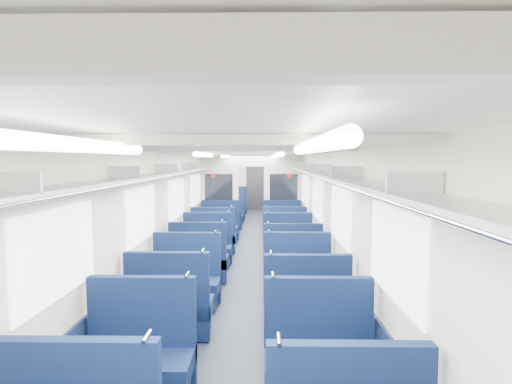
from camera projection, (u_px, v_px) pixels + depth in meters
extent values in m
cube|color=black|center=(248.00, 262.00, 8.60)|extent=(2.80, 18.00, 0.01)
cube|color=silver|center=(248.00, 152.00, 8.41)|extent=(2.80, 18.00, 0.01)
cube|color=#BDB7A9|center=(182.00, 208.00, 8.52)|extent=(0.02, 18.00, 2.35)
cube|color=#111B38|center=(183.00, 246.00, 8.59)|extent=(0.03, 17.90, 0.70)
cube|color=#BDB7A9|center=(314.00, 208.00, 8.48)|extent=(0.02, 18.00, 2.35)
cube|color=#111B38|center=(313.00, 246.00, 8.55)|extent=(0.03, 17.90, 0.70)
cube|color=#BDB7A9|center=(255.00, 183.00, 17.47)|extent=(2.80, 0.02, 2.35)
cube|color=#B2B5BA|center=(190.00, 170.00, 8.46)|extent=(0.34, 17.40, 0.04)
cylinder|color=silver|center=(198.00, 171.00, 8.45)|extent=(0.02, 17.40, 0.02)
cube|color=#B2B5BA|center=(14.00, 183.00, 2.47)|extent=(0.34, 0.03, 0.14)
cube|color=#B2B5BA|center=(125.00, 172.00, 4.46)|extent=(0.34, 0.03, 0.14)
cube|color=#B2B5BA|center=(167.00, 168.00, 6.46)|extent=(0.34, 0.03, 0.14)
cube|color=#B2B5BA|center=(190.00, 166.00, 8.45)|extent=(0.34, 0.03, 0.14)
cube|color=#B2B5BA|center=(204.00, 165.00, 10.44)|extent=(0.34, 0.03, 0.14)
cube|color=#B2B5BA|center=(213.00, 164.00, 12.44)|extent=(0.34, 0.03, 0.14)
cube|color=#B2B5BA|center=(220.00, 163.00, 14.43)|extent=(0.34, 0.03, 0.14)
cube|color=#B2B5BA|center=(225.00, 163.00, 16.42)|extent=(0.34, 0.03, 0.14)
cube|color=#B2B5BA|center=(306.00, 170.00, 8.42)|extent=(0.34, 17.40, 0.04)
cylinder|color=silver|center=(298.00, 171.00, 8.42)|extent=(0.02, 17.40, 0.02)
cube|color=#B2B5BA|center=(414.00, 183.00, 2.43)|extent=(0.34, 0.03, 0.14)
cube|color=#B2B5BA|center=(346.00, 172.00, 4.42)|extent=(0.34, 0.03, 0.14)
cube|color=#B2B5BA|center=(320.00, 168.00, 6.42)|extent=(0.34, 0.03, 0.14)
cube|color=#B2B5BA|center=(306.00, 166.00, 8.41)|extent=(0.34, 0.03, 0.14)
cube|color=#B2B5BA|center=(298.00, 165.00, 10.40)|extent=(0.34, 0.03, 0.14)
cube|color=#B2B5BA|center=(292.00, 164.00, 12.40)|extent=(0.34, 0.03, 0.14)
cube|color=#B2B5BA|center=(288.00, 163.00, 14.39)|extent=(0.34, 0.03, 0.14)
cube|color=#B2B5BA|center=(285.00, 163.00, 16.38)|extent=(0.34, 0.03, 0.14)
cube|color=white|center=(58.00, 253.00, 3.32)|extent=(0.02, 1.30, 0.75)
cube|color=white|center=(141.00, 215.00, 5.61)|extent=(0.02, 1.30, 0.75)
cube|color=white|center=(177.00, 199.00, 7.90)|extent=(0.02, 1.30, 0.75)
cube|color=white|center=(196.00, 190.00, 10.20)|extent=(0.02, 1.30, 0.75)
cube|color=white|center=(210.00, 183.00, 12.99)|extent=(0.02, 1.30, 0.75)
cube|color=white|center=(218.00, 180.00, 15.28)|extent=(0.02, 1.30, 0.75)
cube|color=white|center=(395.00, 255.00, 3.28)|extent=(0.02, 1.30, 0.75)
cube|color=white|center=(340.00, 215.00, 5.57)|extent=(0.02, 1.30, 0.75)
cube|color=white|center=(318.00, 199.00, 7.86)|extent=(0.02, 1.30, 0.75)
cube|color=white|center=(305.00, 190.00, 10.15)|extent=(0.02, 1.30, 0.75)
cube|color=white|center=(296.00, 183.00, 12.94)|extent=(0.02, 1.30, 0.75)
cube|color=white|center=(291.00, 180.00, 15.24)|extent=(0.02, 1.30, 0.75)
cube|color=beige|center=(212.00, 140.00, 2.43)|extent=(2.70, 0.06, 0.06)
cube|color=beige|center=(235.00, 149.00, 4.42)|extent=(2.70, 0.06, 0.06)
cube|color=beige|center=(243.00, 152.00, 6.42)|extent=(2.70, 0.06, 0.06)
cube|color=beige|center=(248.00, 154.00, 8.41)|extent=(2.70, 0.06, 0.06)
cube|color=beige|center=(251.00, 155.00, 10.40)|extent=(2.70, 0.06, 0.06)
cube|color=beige|center=(253.00, 155.00, 12.40)|extent=(2.70, 0.06, 0.06)
cube|color=beige|center=(254.00, 156.00, 14.39)|extent=(2.70, 0.06, 0.06)
cube|color=beige|center=(255.00, 156.00, 16.38)|extent=(2.70, 0.06, 0.06)
cylinder|color=white|center=(86.00, 146.00, 1.94)|extent=(0.07, 1.60, 0.07)
cylinder|color=white|center=(204.00, 155.00, 5.93)|extent=(0.07, 1.60, 0.07)
cylinder|color=white|center=(226.00, 156.00, 9.42)|extent=(0.07, 1.60, 0.07)
cylinder|color=white|center=(238.00, 157.00, 13.90)|extent=(0.07, 1.60, 0.07)
cylinder|color=white|center=(314.00, 146.00, 1.93)|extent=(0.07, 1.60, 0.07)
cylinder|color=white|center=(279.00, 155.00, 5.91)|extent=(0.07, 1.60, 0.07)
cylinder|color=white|center=(273.00, 156.00, 9.40)|extent=(0.07, 1.60, 0.07)
cylinder|color=white|center=(270.00, 157.00, 13.89)|extent=(0.07, 1.60, 0.07)
cube|color=black|center=(255.00, 187.00, 17.42)|extent=(0.75, 0.06, 2.00)
cube|color=beige|center=(219.00, 197.00, 10.96)|extent=(1.05, 0.08, 2.35)
cube|color=black|center=(219.00, 189.00, 10.89)|extent=(0.76, 0.02, 0.80)
cylinder|color=red|center=(213.00, 176.00, 10.86)|extent=(0.12, 0.01, 0.12)
cube|color=beige|center=(283.00, 197.00, 10.93)|extent=(1.05, 0.08, 2.35)
cube|color=black|center=(284.00, 189.00, 10.86)|extent=(0.76, 0.02, 0.80)
cylinder|color=red|center=(289.00, 176.00, 10.83)|extent=(0.12, 0.01, 0.12)
cube|color=beige|center=(251.00, 160.00, 10.87)|extent=(0.70, 0.08, 0.35)
cylinder|color=silver|center=(147.00, 336.00, 2.46)|extent=(0.02, 0.15, 0.02)
cylinder|color=silver|center=(279.00, 339.00, 2.41)|extent=(0.02, 0.15, 0.02)
cube|color=#0E1D44|center=(136.00, 365.00, 3.62)|extent=(1.01, 0.53, 0.17)
cube|color=#0E1D44|center=(143.00, 332.00, 3.82)|extent=(1.01, 0.10, 1.08)
cylinder|color=silver|center=(187.00, 275.00, 3.77)|extent=(0.02, 0.15, 0.02)
cube|color=#0E1D44|center=(321.00, 367.00, 3.60)|extent=(1.01, 0.53, 0.17)
cube|color=#0E1D44|center=(318.00, 333.00, 3.80)|extent=(1.01, 0.10, 1.08)
cylinder|color=silver|center=(273.00, 275.00, 3.76)|extent=(0.02, 0.15, 0.02)
cube|color=#0E1D44|center=(172.00, 307.00, 5.04)|extent=(1.01, 0.53, 0.17)
cube|color=#0E1938|center=(172.00, 324.00, 5.06)|extent=(0.93, 0.42, 0.26)
cube|color=#0E1D44|center=(167.00, 297.00, 4.81)|extent=(1.01, 0.10, 1.08)
cylinder|color=silver|center=(203.00, 251.00, 4.76)|extent=(0.02, 0.15, 0.02)
cube|color=#0E1D44|center=(305.00, 311.00, 4.92)|extent=(1.01, 0.53, 0.17)
cube|color=#0E1938|center=(305.00, 328.00, 4.94)|extent=(0.93, 0.42, 0.26)
cube|color=#0E1D44|center=(307.00, 300.00, 4.69)|extent=(1.01, 0.10, 1.08)
cylinder|color=silver|center=(271.00, 253.00, 4.65)|extent=(0.02, 0.15, 0.02)
cube|color=#0E1D44|center=(185.00, 286.00, 5.90)|extent=(1.01, 0.53, 0.17)
cube|color=#0E1938|center=(185.00, 300.00, 5.92)|extent=(0.93, 0.42, 0.26)
cube|color=#0E1D44|center=(187.00, 267.00, 6.10)|extent=(1.01, 0.10, 1.08)
cylinder|color=silver|center=(215.00, 231.00, 6.05)|extent=(0.02, 0.15, 0.02)
cube|color=#0E1D44|center=(298.00, 285.00, 5.92)|extent=(1.01, 0.53, 0.17)
cube|color=#0E1938|center=(298.00, 300.00, 5.94)|extent=(0.93, 0.42, 0.26)
cube|color=#0E1D44|center=(297.00, 267.00, 6.12)|extent=(1.01, 0.10, 1.08)
cylinder|color=silver|center=(269.00, 231.00, 6.08)|extent=(0.02, 0.15, 0.02)
cube|color=#0E1D44|center=(200.00, 261.00, 7.31)|extent=(1.01, 0.53, 0.17)
cube|color=#0E1938|center=(200.00, 273.00, 7.32)|extent=(0.93, 0.42, 0.26)
cube|color=#0E1D44|center=(198.00, 253.00, 7.07)|extent=(1.01, 0.10, 1.08)
cylinder|color=silver|center=(222.00, 221.00, 7.02)|extent=(0.02, 0.15, 0.02)
cube|color=#0E1D44|center=(292.00, 263.00, 7.16)|extent=(1.01, 0.53, 0.17)
cube|color=#0E1938|center=(292.00, 275.00, 7.18)|extent=(0.93, 0.42, 0.26)
cube|color=#0E1D44|center=(293.00, 255.00, 6.93)|extent=(1.01, 0.10, 1.08)
cylinder|color=silver|center=(268.00, 222.00, 6.89)|extent=(0.02, 0.15, 0.02)
cube|color=#0E1D44|center=(207.00, 250.00, 8.19)|extent=(1.01, 0.53, 0.17)
cube|color=#0E1938|center=(207.00, 261.00, 8.21)|extent=(0.93, 0.42, 0.26)
cube|color=#0E1D44|center=(208.00, 238.00, 8.39)|extent=(1.01, 0.10, 1.08)
cylinder|color=silver|center=(228.00, 211.00, 8.34)|extent=(0.02, 0.15, 0.02)
cube|color=#0E1D44|center=(288.00, 251.00, 8.16)|extent=(1.01, 0.53, 0.17)
cube|color=#0E1938|center=(288.00, 261.00, 8.17)|extent=(0.93, 0.42, 0.26)
cube|color=#0E1D44|center=(288.00, 238.00, 8.35)|extent=(1.01, 0.10, 1.08)
cylinder|color=silver|center=(267.00, 211.00, 8.32)|extent=(0.02, 0.15, 0.02)
cube|color=#0E1D44|center=(214.00, 238.00, 9.49)|extent=(1.01, 0.53, 0.17)
cube|color=#0E1938|center=(214.00, 247.00, 9.51)|extent=(0.93, 0.42, 0.26)
cube|color=#0E1D44|center=(213.00, 231.00, 9.26)|extent=(1.01, 0.10, 1.08)
cylinder|color=silver|center=(231.00, 206.00, 9.20)|extent=(0.02, 0.15, 0.02)
cube|color=#0E1D44|center=(284.00, 237.00, 9.62)|extent=(1.01, 0.53, 0.17)
cube|color=#0E1938|center=(284.00, 246.00, 9.63)|extent=(0.93, 0.42, 0.26)
cube|color=#0E1D44|center=(285.00, 230.00, 9.38)|extent=(1.01, 0.10, 1.08)
cylinder|color=silver|center=(267.00, 206.00, 9.34)|extent=(0.02, 0.15, 0.02)
cube|color=#0E1D44|center=(219.00, 229.00, 10.64)|extent=(1.01, 0.53, 0.17)
cube|color=#0E1938|center=(219.00, 237.00, 10.66)|extent=(0.93, 0.42, 0.26)
cube|color=#0E1D44|center=(220.00, 220.00, 10.84)|extent=(1.01, 0.10, 1.08)
cylinder|color=silver|center=(236.00, 199.00, 10.79)|extent=(0.02, 0.15, 0.02)
cube|color=#0E1D44|center=(282.00, 229.00, 10.66)|extent=(1.01, 0.53, 0.17)
cube|color=#0E1938|center=(282.00, 237.00, 10.68)|extent=(0.93, 0.42, 0.26)
cube|color=#0E1D44|center=(282.00, 220.00, 10.86)|extent=(1.01, 0.10, 1.08)
cylinder|color=silver|center=(266.00, 199.00, 10.82)|extent=(0.02, 0.15, 0.02)
cube|color=#0E1D44|center=(226.00, 218.00, 12.70)|extent=(1.01, 0.53, 0.17)
cube|color=#0E1938|center=(226.00, 225.00, 12.72)|extent=(0.93, 0.42, 0.26)
cube|color=#0E1D44|center=(226.00, 212.00, 12.47)|extent=(1.01, 0.10, 1.08)
cylinder|color=silver|center=(239.00, 194.00, 12.42)|extent=(0.02, 0.15, 0.02)
cube|color=#0E1D44|center=(279.00, 218.00, 12.73)|extent=(1.01, 0.53, 0.17)
cube|color=#0E1938|center=(279.00, 225.00, 12.74)|extent=(0.93, 0.42, 0.26)
cube|color=#0E1D44|center=(279.00, 212.00, 12.49)|extent=(1.01, 0.10, 1.08)
cylinder|color=silver|center=(265.00, 194.00, 12.45)|extent=(0.02, 0.15, 0.02)
cube|color=#0E1D44|center=(229.00, 214.00, 13.66)|extent=(1.01, 0.53, 0.17)
cube|color=#0E1938|center=(229.00, 220.00, 13.68)|extent=(0.93, 0.42, 0.26)
cube|color=#0E1D44|center=(229.00, 207.00, 13.86)|extent=(1.01, 0.10, 1.08)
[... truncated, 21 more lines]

